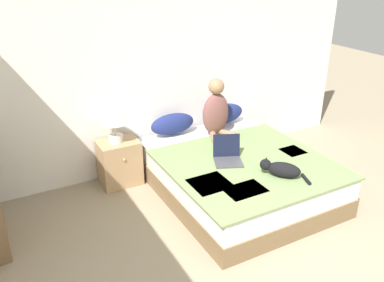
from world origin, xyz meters
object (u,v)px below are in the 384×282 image
at_px(pillow_near, 173,124).
at_px(laptop_open, 228,156).
at_px(bed, 237,175).
at_px(nightstand, 120,163).
at_px(person_sitting, 216,111).
at_px(table_lamp, 114,116).
at_px(pillow_far, 223,114).
at_px(cat_tabby, 281,169).

xyz_separation_m(pillow_near, laptop_open, (0.21, -0.95, -0.08)).
bearing_deg(pillow_near, bed, -67.47).
bearing_deg(nightstand, person_sitting, -9.72).
bearing_deg(person_sitting, table_lamp, 170.39).
bearing_deg(pillow_far, nightstand, -178.01).
distance_m(bed, table_lamp, 1.56).
relative_size(person_sitting, nightstand, 1.30).
distance_m(laptop_open, table_lamp, 1.36).
xyz_separation_m(bed, cat_tabby, (0.12, -0.59, 0.32)).
relative_size(pillow_near, person_sitting, 0.81).
bearing_deg(pillow_far, table_lamp, -178.08).
bearing_deg(pillow_near, pillow_far, 0.00).
relative_size(pillow_far, nightstand, 1.05).
distance_m(pillow_far, cat_tabby, 1.52).
height_order(bed, nightstand, nightstand).
bearing_deg(bed, nightstand, 142.50).
xyz_separation_m(bed, pillow_near, (-0.38, 0.91, 0.38)).
bearing_deg(laptop_open, person_sitting, 92.20).
bearing_deg(table_lamp, bed, -37.03).
height_order(pillow_near, nightstand, pillow_near).
height_order(pillow_far, laptop_open, pillow_far).
bearing_deg(cat_tabby, table_lamp, 0.34).
height_order(pillow_near, laptop_open, pillow_near).
distance_m(cat_tabby, table_lamp, 1.94).
height_order(bed, pillow_far, pillow_far).
distance_m(person_sitting, laptop_open, 0.78).
bearing_deg(pillow_near, laptop_open, -77.67).
height_order(bed, person_sitting, person_sitting).
relative_size(bed, pillow_far, 3.57).
bearing_deg(table_lamp, cat_tabby, -49.01).
height_order(laptop_open, nightstand, laptop_open).
bearing_deg(pillow_near, cat_tabby, -71.62).
relative_size(pillow_near, laptop_open, 1.44).
xyz_separation_m(laptop_open, table_lamp, (-0.97, 0.90, 0.34)).
xyz_separation_m(pillow_near, pillow_far, (0.75, 0.00, 0.00)).
bearing_deg(person_sitting, laptop_open, -111.01).
relative_size(bed, person_sitting, 2.88).
relative_size(bed, laptop_open, 5.14).
xyz_separation_m(person_sitting, cat_tabby, (0.02, -1.24, -0.23)).
bearing_deg(pillow_far, person_sitting, -137.28).
relative_size(pillow_near, nightstand, 1.05).
bearing_deg(table_lamp, person_sitting, -9.61).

